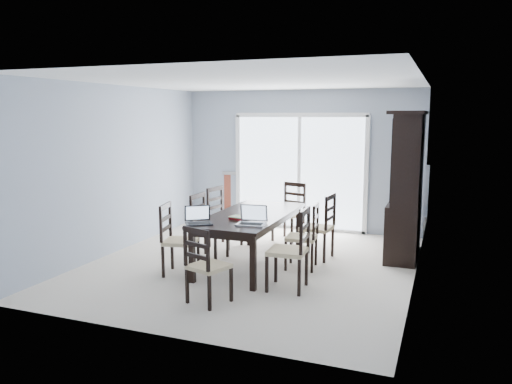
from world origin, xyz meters
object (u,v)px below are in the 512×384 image
chair_end_near (203,257)px  hot_tub (279,192)px  chair_left_near (174,231)px  laptop_dark (199,220)px  chair_right_mid (308,229)px  cell_phone (240,225)px  chair_end_far (291,205)px  chair_right_near (295,240)px  dining_table (251,219)px  china_hutch (407,187)px  chair_right_far (323,220)px  chair_left_far (220,210)px  game_box (256,210)px  chair_left_mid (204,219)px  laptop_silver (251,220)px

chair_end_near → hot_tub: 5.15m
chair_left_near → laptop_dark: bearing=61.9°
chair_right_mid → cell_phone: 1.13m
chair_end_near → chair_end_far: bearing=107.4°
chair_end_far → chair_right_near: bearing=122.8°
dining_table → laptop_dark: bearing=-112.8°
chair_end_near → hot_tub: size_ratio=0.48×
cell_phone → dining_table: bearing=112.8°
china_hutch → chair_left_near: bearing=-144.8°
chair_right_far → laptop_dark: size_ratio=2.79×
chair_right_far → chair_end_far: (-0.79, 0.98, -0.00)m
chair_right_mid → china_hutch: bearing=-52.5°
chair_right_far → laptop_dark: chair_right_far is taller
chair_left_far → game_box: size_ratio=4.19×
hot_tub → laptop_dark: bearing=-85.5°
chair_left_mid → chair_right_near: chair_right_near is taller
chair_left_far → chair_right_mid: (1.67, -0.71, -0.02)m
laptop_silver → game_box: laptop_silver is taller
cell_phone → hot_tub: hot_tub is taller
chair_end_near → chair_right_near: bearing=63.6°
dining_table → chair_left_near: chair_left_near is taller
chair_left_far → chair_right_far: size_ratio=0.99×
china_hutch → laptop_silver: size_ratio=5.67×
china_hutch → laptop_dark: china_hutch is taller
chair_left_near → cell_phone: size_ratio=9.10×
chair_left_far → chair_end_near: size_ratio=1.07×
chair_end_near → cell_phone: 0.88m
chair_left_mid → chair_left_far: (-0.09, 0.76, -0.00)m
laptop_silver → cell_phone: size_ratio=3.17×
chair_right_near → laptop_silver: (-0.62, 0.09, 0.18)m
dining_table → china_hutch: size_ratio=1.00×
chair_end_near → chair_left_mid: bearing=134.6°
chair_left_near → chair_right_far: size_ratio=0.98×
chair_left_far → chair_end_near: 2.61m
chair_end_far → chair_right_mid: bearing=129.7°
chair_left_mid → hot_tub: 3.41m
chair_end_far → cell_phone: chair_end_far is taller
hot_tub → chair_left_mid: bearing=-91.0°
chair_left_near → chair_left_mid: chair_left_mid is taller
dining_table → chair_end_far: 1.64m
chair_left_mid → game_box: chair_left_mid is taller
dining_table → chair_left_mid: (-0.78, 0.06, -0.08)m
chair_right_far → chair_end_far: same height
hot_tub → chair_right_near: bearing=-69.3°
laptop_silver → chair_end_far: bearing=87.3°
chair_left_mid → chair_left_far: 0.76m
dining_table → china_hutch: china_hutch is taller
chair_left_near → chair_left_mid: bearing=164.8°
chair_end_far → laptop_silver: (0.17, -2.33, 0.21)m
chair_right_near → laptop_dark: chair_right_near is taller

